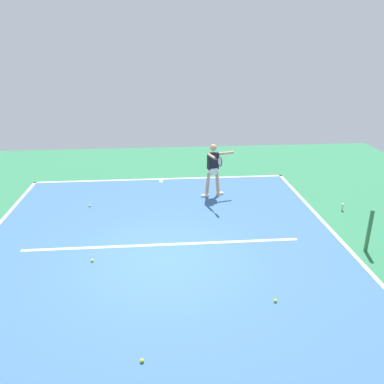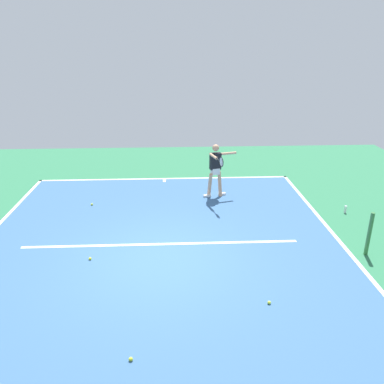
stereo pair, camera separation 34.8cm
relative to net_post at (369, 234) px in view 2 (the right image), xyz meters
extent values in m
plane|color=#2D754C|center=(4.82, 0.00, -0.54)|extent=(20.25, 20.25, 0.00)
cube|color=#38608E|center=(4.82, 0.00, -0.53)|extent=(9.04, 11.31, 0.00)
cube|color=white|center=(4.82, -5.60, -0.53)|extent=(9.04, 0.10, 0.01)
cube|color=white|center=(0.35, 0.00, -0.53)|extent=(0.10, 11.31, 0.01)
cube|color=white|center=(4.82, -0.72, -0.53)|extent=(6.78, 0.10, 0.01)
cube|color=white|center=(4.82, -5.40, -0.53)|extent=(0.10, 0.30, 0.01)
cylinder|color=#38753D|center=(0.00, 0.00, 0.00)|extent=(0.09, 0.09, 1.07)
cylinder|color=tan|center=(3.00, -3.88, -0.14)|extent=(0.18, 0.30, 0.81)
cube|color=white|center=(2.92, -3.91, -0.50)|extent=(0.26, 0.16, 0.07)
cylinder|color=tan|center=(3.33, -3.79, -0.14)|extent=(0.18, 0.30, 0.81)
cube|color=white|center=(3.41, -3.77, -0.50)|extent=(0.26, 0.16, 0.07)
cube|color=white|center=(3.17, -3.84, 0.32)|extent=(0.29, 0.26, 0.20)
cube|color=black|center=(3.17, -3.84, 0.64)|extent=(0.38, 0.26, 0.53)
sphere|color=tan|center=(3.17, -3.84, 1.07)|extent=(0.21, 0.21, 0.21)
cylinder|color=tan|center=(2.75, -3.95, 0.85)|extent=(0.53, 0.22, 0.08)
cylinder|color=tan|center=(3.26, -3.54, 0.88)|extent=(0.22, 0.53, 0.08)
cylinder|color=black|center=(3.16, -3.18, 0.88)|extent=(0.09, 0.22, 0.03)
torus|color=black|center=(3.09, -2.94, 0.88)|extent=(0.10, 0.29, 0.29)
cylinder|color=silver|center=(3.09, -2.94, 0.88)|extent=(0.07, 0.24, 0.25)
sphere|color=#CCE033|center=(5.19, 2.98, -0.50)|extent=(0.07, 0.07, 0.07)
sphere|color=#CCE033|center=(6.99, -3.24, -0.50)|extent=(0.07, 0.07, 0.07)
sphere|color=yellow|center=(6.42, -0.06, -0.50)|extent=(0.07, 0.07, 0.07)
sphere|color=#C6E53D|center=(2.70, 1.71, -0.50)|extent=(0.07, 0.07, 0.07)
cylinder|color=white|center=(-0.51, -2.33, -0.43)|extent=(0.07, 0.07, 0.22)
camera|label=1|loc=(4.80, 7.60, 4.10)|focal=35.75mm
camera|label=2|loc=(4.46, 7.62, 4.10)|focal=35.75mm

